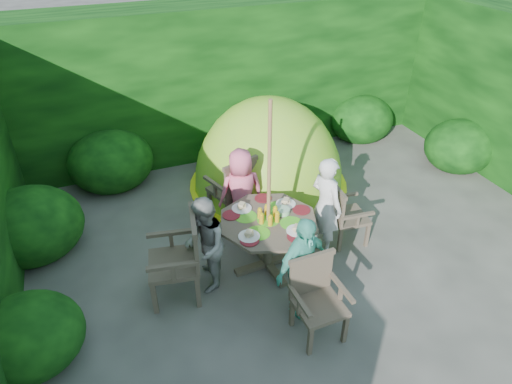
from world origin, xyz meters
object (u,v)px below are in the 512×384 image
object	(u,v)px
parasol_pole	(269,192)
dome_tent	(269,184)
garden_chair_back	(234,188)
garden_chair_front	(316,297)
patio_table	(268,227)
child_right	(326,206)
garden_chair_left	(181,257)
child_front	(302,267)
child_left	(205,245)
child_back	(241,192)
garden_chair_right	(344,213)

from	to	relation	value
parasol_pole	dome_tent	xyz separation A→B (m)	(0.75, 1.75, -1.10)
parasol_pole	garden_chair_back	size ratio (longest dim) A/B	2.31
garden_chair_front	parasol_pole	bearing A→B (deg)	92.75
patio_table	garden_chair_front	xyz separation A→B (m)	(0.07, -1.10, -0.13)
garden_chair_front	child_right	distance (m)	1.38
dome_tent	parasol_pole	bearing A→B (deg)	-119.80
parasol_pole	dome_tent	size ratio (longest dim) A/B	0.77
garden_chair_left	child_front	size ratio (longest dim) A/B	0.83
garden_chair_back	child_left	size ratio (longest dim) A/B	0.79
garden_chair_left	child_front	world-z (taller)	child_front
patio_table	garden_chair_left	distance (m)	1.10
dome_tent	child_front	bearing A→B (deg)	-111.93
garden_chair_left	garden_chair_back	distance (m)	1.58
dome_tent	patio_table	bearing A→B (deg)	-119.70
garden_chair_left	dome_tent	world-z (taller)	dome_tent
garden_chair_front	child_back	world-z (taller)	child_back
garden_chair_left	garden_chair_front	xyz separation A→B (m)	(1.17, -1.00, -0.08)
child_front	dome_tent	size ratio (longest dim) A/B	0.43
child_front	garden_chair_left	bearing A→B (deg)	127.53
child_left	child_back	distance (m)	1.13
patio_table	garden_chair_front	world-z (taller)	garden_chair_front
child_front	child_back	bearing A→B (deg)	73.00
child_left	garden_chair_right	bearing A→B (deg)	108.54
garden_chair_back	dome_tent	bearing A→B (deg)	-159.08
garden_chair_right	dome_tent	distance (m)	1.76
parasol_pole	garden_chair_right	distance (m)	1.28
child_back	parasol_pole	bearing A→B (deg)	97.00
garden_chair_front	dome_tent	world-z (taller)	dome_tent
garden_chair_right	dome_tent	size ratio (longest dim) A/B	0.29
patio_table	parasol_pole	distance (m)	0.51
parasol_pole	child_left	size ratio (longest dim) A/B	1.83
patio_table	child_front	world-z (taller)	child_front
child_left	dome_tent	xyz separation A→B (m)	(1.54, 1.81, -0.60)
garden_chair_front	child_back	size ratio (longest dim) A/B	0.71
child_back	garden_chair_back	bearing A→B (deg)	-87.10
child_back	dome_tent	world-z (taller)	dome_tent
garden_chair_back	child_left	xyz separation A→B (m)	(-0.75, -1.15, 0.09)
child_right	child_left	distance (m)	1.60
garden_chair_back	child_right	distance (m)	1.36
garden_chair_left	garden_chair_front	size ratio (longest dim) A/B	1.18
child_back	child_front	world-z (taller)	same
garden_chair_back	parasol_pole	bearing A→B (deg)	74.23
parasol_pole	garden_chair_back	distance (m)	1.25
parasol_pole	garden_chair_left	world-z (taller)	parasol_pole
child_left	dome_tent	size ratio (longest dim) A/B	0.42
garden_chair_right	garden_chair_front	distance (m)	1.57
child_front	garden_chair_right	bearing A→B (deg)	19.26
garden_chair_right	child_back	xyz separation A→B (m)	(-1.16, 0.71, 0.17)
garden_chair_right	garden_chair_left	bearing A→B (deg)	99.69
garden_chair_back	child_front	size ratio (longest dim) A/B	0.77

